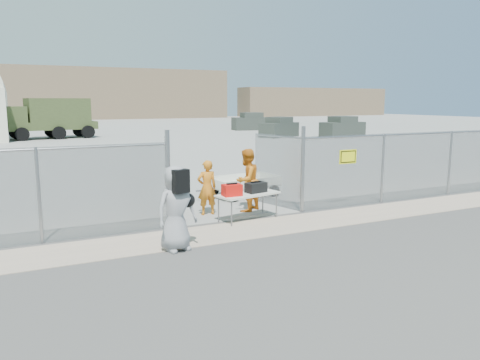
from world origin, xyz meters
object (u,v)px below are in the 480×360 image
folding_table (248,207)px  security_worker_right (247,180)px  utility_trailer (243,186)px  security_worker_left (207,188)px  visitor (176,208)px

folding_table → security_worker_right: size_ratio=0.95×
security_worker_right → utility_trailer: (0.88, 2.01, -0.56)m
security_worker_left → utility_trailer: security_worker_left is taller
security_worker_left → utility_trailer: size_ratio=0.53×
security_worker_right → visitor: 3.98m
security_worker_right → visitor: size_ratio=0.99×
security_worker_right → visitor: bearing=11.8°
security_worker_right → visitor: visitor is taller
folding_table → security_worker_left: 1.36m
security_worker_left → visitor: visitor is taller
security_worker_left → security_worker_right: size_ratio=0.85×
folding_table → security_worker_right: (0.44, 0.96, 0.55)m
visitor → utility_trailer: visitor is taller
folding_table → visitor: visitor is taller
security_worker_right → visitor: (-3.00, -2.61, 0.01)m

